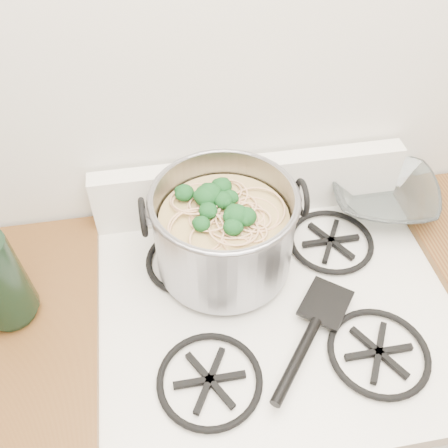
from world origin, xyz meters
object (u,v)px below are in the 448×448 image
(gas_range, at_px, (264,400))
(stock_pot, at_px, (224,232))
(glass_bowl, at_px, (381,199))
(spatula, at_px, (326,301))

(gas_range, relative_size, stock_pot, 2.71)
(gas_range, bearing_deg, stock_pot, 125.74)
(stock_pot, height_order, glass_bowl, stock_pot)
(gas_range, bearing_deg, glass_bowl, 36.90)
(gas_range, distance_m, spatula, 0.51)
(spatula, distance_m, glass_bowl, 0.36)
(stock_pot, bearing_deg, spatula, -39.24)
(stock_pot, height_order, spatula, stock_pot)
(stock_pot, relative_size, glass_bowl, 3.26)
(stock_pot, distance_m, spatula, 0.26)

